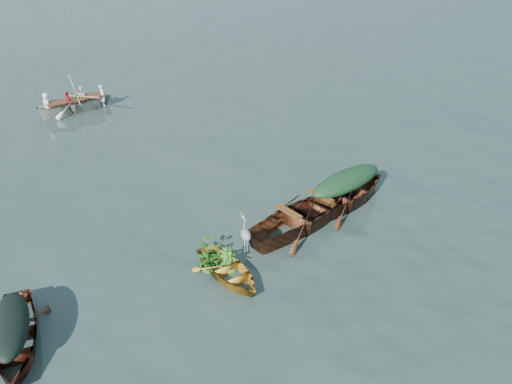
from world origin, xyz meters
TOP-DOWN VIEW (x-y plane):
  - ground at (0.00, 0.00)m, footprint 140.00×140.00m
  - yellow_dinghy at (-0.91, 0.92)m, footprint 1.92×2.84m
  - dark_covered_boat at (-5.40, 0.20)m, footprint 1.38×3.50m
  - green_tarp_boat at (3.09, 2.89)m, footprint 4.93×3.13m
  - open_wooden_boat at (1.56, 2.27)m, footprint 5.13×3.30m
  - rowed_boat at (-3.96, 13.22)m, footprint 4.48×2.50m
  - dark_tarp_cover at (-5.40, 0.20)m, footprint 0.76×1.93m
  - green_tarp_cover at (3.09, 2.89)m, footprint 2.71×1.72m
  - thwart_benches at (1.56, 2.27)m, footprint 2.62×1.79m
  - heron at (-0.40, 1.15)m, footprint 0.39×0.47m
  - dinghy_weeds at (-1.06, 1.45)m, footprint 0.95×1.08m
  - rowers at (-3.96, 13.22)m, footprint 3.21×2.00m
  - oars at (-3.96, 13.22)m, footprint 1.34×2.66m

SIDE VIEW (x-z plane):
  - ground at x=0.00m, z-range 0.00..0.00m
  - yellow_dinghy at x=-0.91m, z-range -0.34..0.34m
  - dark_covered_boat at x=-5.40m, z-range -0.43..0.43m
  - green_tarp_boat at x=3.09m, z-range -0.56..0.56m
  - open_wooden_boat at x=1.56m, z-range -0.59..0.59m
  - rowed_boat at x=-3.96m, z-range -0.51..0.51m
  - oars at x=-3.96m, z-range 0.51..0.57m
  - thwart_benches at x=1.56m, z-range 0.59..0.63m
  - dark_tarp_cover at x=-5.40m, z-range 0.43..0.83m
  - dinghy_weeds at x=-1.06m, z-range 0.34..0.94m
  - heron at x=-0.40m, z-range 0.34..1.26m
  - green_tarp_cover at x=3.09m, z-range 0.56..1.08m
  - rowers at x=-3.96m, z-range 0.51..1.27m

